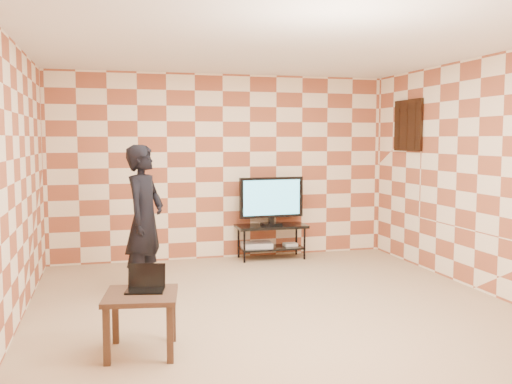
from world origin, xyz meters
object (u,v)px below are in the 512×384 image
Objects in this scene: tv_stand at (271,234)px; person at (145,219)px; side_table at (141,304)px; tv at (271,199)px.

tv_stand is 2.42m from person.
side_table is at bearing -122.22° from tv_stand.
tv reaches higher than tv_stand.
person reaches higher than tv_stand.
tv_stand is 1.55× the size of side_table.
tv_stand and side_table have the same top height.
tv_stand is 1.06× the size of tv.
tv is 3.92m from side_table.
person is (-1.92, -1.39, -0.04)m from tv.
person is at bearing -144.06° from tv_stand.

